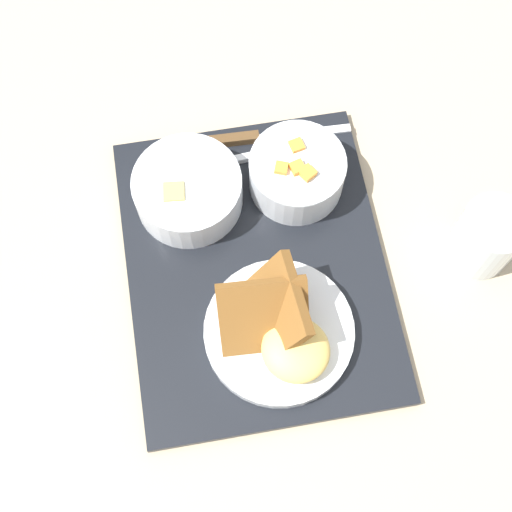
{
  "coord_description": "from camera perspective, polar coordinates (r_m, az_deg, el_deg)",
  "views": [
    {
      "loc": [
        0.29,
        -0.09,
        0.81
      ],
      "look_at": [
        0.0,
        0.0,
        0.04
      ],
      "focal_mm": 50.0,
      "sensor_mm": 36.0,
      "label": 1
    }
  ],
  "objects": [
    {
      "name": "glass_water",
      "position": [
        0.88,
        17.86,
        1.3
      ],
      "size": [
        0.08,
        0.08,
        0.09
      ],
      "color": "silver",
      "rests_on": "ground_plane"
    },
    {
      "name": "plate_main",
      "position": [
        0.81,
        2.0,
        -6.01
      ],
      "size": [
        0.17,
        0.17,
        0.09
      ],
      "color": "silver",
      "rests_on": "serving_tray"
    },
    {
      "name": "bowl_soup",
      "position": [
        0.87,
        -5.48,
        5.32
      ],
      "size": [
        0.13,
        0.13,
        0.05
      ],
      "color": "silver",
      "rests_on": "serving_tray"
    },
    {
      "name": "serving_tray",
      "position": [
        0.86,
        0.0,
        -0.89
      ],
      "size": [
        0.43,
        0.36,
        0.01
      ],
      "color": "black",
      "rests_on": "ground_plane"
    },
    {
      "name": "ground_plane",
      "position": [
        0.87,
        0.0,
        -1.03
      ],
      "size": [
        4.0,
        4.0,
        0.0
      ],
      "primitive_type": "plane",
      "color": "tan"
    },
    {
      "name": "spoon",
      "position": [
        0.92,
        0.97,
        8.28
      ],
      "size": [
        0.04,
        0.16,
        0.01
      ],
      "rotation": [
        0.0,
        0.0,
        1.5
      ],
      "color": "silver",
      "rests_on": "serving_tray"
    },
    {
      "name": "bowl_salad",
      "position": [
        0.88,
        3.26,
        6.75
      ],
      "size": [
        0.12,
        0.12,
        0.06
      ],
      "color": "silver",
      "rests_on": "serving_tray"
    },
    {
      "name": "knife",
      "position": [
        0.93,
        -0.41,
        9.42
      ],
      "size": [
        0.04,
        0.19,
        0.01
      ],
      "rotation": [
        0.0,
        0.0,
        1.41
      ],
      "color": "silver",
      "rests_on": "serving_tray"
    }
  ]
}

